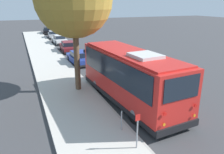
# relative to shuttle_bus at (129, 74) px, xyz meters

# --- Properties ---
(ground_plane) EXTENTS (160.00, 160.00, 0.00)m
(ground_plane) POSITION_rel_shuttle_bus_xyz_m (-0.39, 0.04, -1.82)
(ground_plane) COLOR #3D3D3F
(sidewalk_slab) EXTENTS (80.00, 3.55, 0.15)m
(sidewalk_slab) POSITION_rel_shuttle_bus_xyz_m (-0.39, 3.36, -1.75)
(sidewalk_slab) COLOR beige
(sidewalk_slab) RESTS_ON ground
(curb_strip) EXTENTS (80.00, 0.14, 0.15)m
(curb_strip) POSITION_rel_shuttle_bus_xyz_m (-0.39, 1.51, -1.75)
(curb_strip) COLOR #AAA69D
(curb_strip) RESTS_ON ground
(shuttle_bus) EXTENTS (9.08, 3.33, 3.40)m
(shuttle_bus) POSITION_rel_shuttle_bus_xyz_m (0.00, 0.00, 0.00)
(shuttle_bus) COLOR red
(shuttle_bus) RESTS_ON ground
(parked_sedan_blue) EXTENTS (4.50, 1.84, 1.26)m
(parked_sedan_blue) POSITION_rel_shuttle_bus_xyz_m (10.41, 0.48, -1.24)
(parked_sedan_blue) COLOR navy
(parked_sedan_blue) RESTS_ON ground
(parked_sedan_maroon) EXTENTS (4.62, 1.89, 1.28)m
(parked_sedan_maroon) POSITION_rel_shuttle_bus_xyz_m (16.85, 0.25, -1.23)
(parked_sedan_maroon) COLOR maroon
(parked_sedan_maroon) RESTS_ON ground
(parked_sedan_white) EXTENTS (4.26, 1.84, 1.31)m
(parked_sedan_white) POSITION_rel_shuttle_bus_xyz_m (23.14, 0.27, -1.22)
(parked_sedan_white) COLOR silver
(parked_sedan_white) RESTS_ON ground
(parked_sedan_silver) EXTENTS (4.30, 1.94, 1.27)m
(parked_sedan_silver) POSITION_rel_shuttle_bus_xyz_m (29.47, 0.18, -1.24)
(parked_sedan_silver) COLOR #A8AAAF
(parked_sedan_silver) RESTS_ON ground
(parked_sedan_black) EXTENTS (4.76, 2.08, 1.26)m
(parked_sedan_black) POSITION_rel_shuttle_bus_xyz_m (35.93, 0.38, -1.24)
(parked_sedan_black) COLOR black
(parked_sedan_black) RESTS_ON ground
(sign_post_near) EXTENTS (0.06, 0.22, 1.57)m
(sign_post_near) POSITION_rel_shuttle_bus_xyz_m (-4.54, 1.96, -0.86)
(sign_post_near) COLOR gray
(sign_post_near) RESTS_ON sidewalk_slab
(sign_post_far) EXTENTS (0.06, 0.06, 1.01)m
(sign_post_far) POSITION_rel_shuttle_bus_xyz_m (-3.04, 1.96, -1.17)
(sign_post_far) COLOR gray
(sign_post_far) RESTS_ON sidewalk_slab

